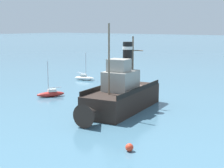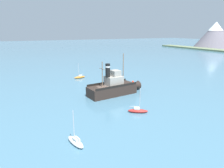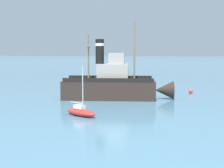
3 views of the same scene
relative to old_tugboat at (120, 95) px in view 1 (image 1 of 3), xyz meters
name	(u,v)px [view 1 (image 1 of 3)]	position (x,y,z in m)	size (l,w,h in m)	color
ground_plane	(131,105)	(0.53, -3.19, -1.83)	(600.00, 600.00, 0.00)	#477289
old_tugboat	(120,95)	(0.00, 0.00, 0.00)	(5.82, 14.70, 9.90)	#2D231E
sailboat_white	(84,78)	(17.63, -14.91, -1.40)	(3.95, 1.90, 4.90)	white
sailboat_red	(51,94)	(12.17, -1.08, -1.40)	(2.95, 3.81, 4.90)	#B22823
mooring_buoy	(129,147)	(-7.66, 10.23, -1.51)	(0.63, 0.63, 0.63)	red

